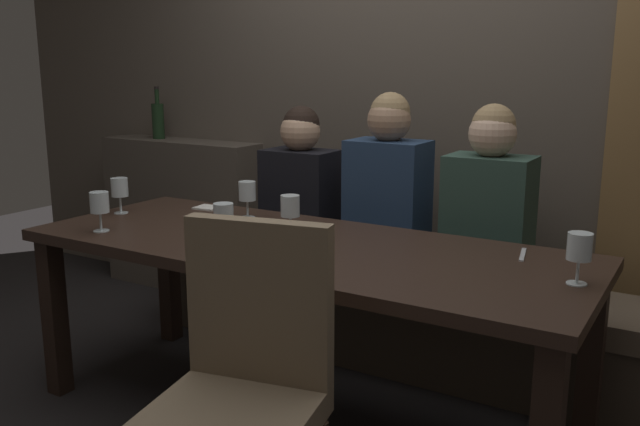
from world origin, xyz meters
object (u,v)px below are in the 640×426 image
object	(u,v)px
diner_far_end	(489,203)
wine_glass_near_right	(120,188)
diner_bearded	(388,188)
wine_glass_near_left	(580,248)
banquette_bench	(378,312)
wine_glass_far_right	(247,192)
dining_table	(300,264)
wine_glass_center_back	(290,207)
wine_glass_center_front	(99,203)
fork_on_table	(523,255)
diner_redhead	(301,186)
wine_glass_end_right	(224,217)
wine_bottle_dark_red	(158,120)
chair_near_side	(244,375)
espresso_cup	(261,249)

from	to	relation	value
diner_far_end	wine_glass_near_right	world-z (taller)	diner_far_end
diner_bearded	wine_glass_near_left	xyz separation A→B (m)	(0.98, -0.69, 0.01)
banquette_bench	wine_glass_far_right	bearing A→B (deg)	-133.33
dining_table	diner_far_end	distance (m)	0.88
banquette_bench	wine_glass_center_back	xyz separation A→B (m)	(-0.09, -0.63, 0.63)
wine_glass_center_front	banquette_bench	bearing A→B (deg)	50.73
banquette_bench	fork_on_table	world-z (taller)	fork_on_table
diner_redhead	wine_glass_end_right	xyz separation A→B (m)	(0.24, -0.91, 0.04)
diner_bearded	wine_bottle_dark_red	distance (m)	1.81
wine_glass_end_right	fork_on_table	xyz separation A→B (m)	(1.00, 0.45, -0.11)
wine_glass_center_front	wine_glass_far_right	bearing A→B (deg)	54.79
banquette_bench	wine_bottle_dark_red	bearing A→B (deg)	168.98
dining_table	banquette_bench	size ratio (longest dim) A/B	0.88
dining_table	wine_glass_end_right	world-z (taller)	wine_glass_end_right
wine_bottle_dark_red	wine_glass_center_front	distance (m)	1.62
chair_near_side	wine_glass_end_right	bearing A→B (deg)	132.70
wine_glass_far_right	espresso_cup	world-z (taller)	wine_glass_far_right
diner_bearded	banquette_bench	bearing A→B (deg)	-174.52
wine_glass_near_left	espresso_cup	distance (m)	1.06
diner_bearded	wine_glass_center_front	world-z (taller)	diner_bearded
chair_near_side	wine_glass_center_front	xyz separation A→B (m)	(-1.07, 0.45, 0.30)
dining_table	wine_glass_center_front	bearing A→B (deg)	-161.24
diner_redhead	wine_glass_far_right	distance (m)	0.48
espresso_cup	fork_on_table	xyz separation A→B (m)	(0.80, 0.49, -0.02)
wine_glass_near_right	fork_on_table	distance (m)	1.79
dining_table	chair_near_side	size ratio (longest dim) A/B	2.24
wine_bottle_dark_red	wine_glass_near_right	world-z (taller)	wine_bottle_dark_red
wine_glass_center_front	wine_glass_end_right	distance (m)	0.59
diner_redhead	wine_glass_near_right	world-z (taller)	diner_redhead
wine_glass_near_left	chair_near_side	bearing A→B (deg)	-134.80
diner_redhead	espresso_cup	distance (m)	1.06
diner_far_end	wine_glass_near_left	distance (m)	0.83
diner_redhead	wine_bottle_dark_red	size ratio (longest dim) A/B	2.33
wine_glass_end_right	wine_glass_far_right	distance (m)	0.49
dining_table	wine_glass_far_right	size ratio (longest dim) A/B	13.41
wine_glass_end_right	espresso_cup	size ratio (longest dim) A/B	1.37
wine_glass_near_right	dining_table	bearing A→B (deg)	-1.05
fork_on_table	wine_glass_center_back	bearing A→B (deg)	-178.95
wine_glass_end_right	wine_glass_center_front	bearing A→B (deg)	-172.33
diner_bearded	fork_on_table	size ratio (longest dim) A/B	4.93
wine_glass_center_back	espresso_cup	world-z (taller)	wine_glass_center_back
banquette_bench	espresso_cup	world-z (taller)	espresso_cup
diner_bearded	wine_bottle_dark_red	size ratio (longest dim) A/B	2.57
diner_far_end	fork_on_table	bearing A→B (deg)	-58.65
espresso_cup	fork_on_table	world-z (taller)	espresso_cup
wine_glass_center_back	espresso_cup	bearing A→B (deg)	-76.00
wine_glass_far_right	banquette_bench	bearing A→B (deg)	46.67
wine_glass_center_back	fork_on_table	bearing A→B (deg)	12.25
diner_redhead	wine_glass_near_right	size ratio (longest dim) A/B	4.64
wine_glass_near_right	wine_glass_far_right	size ratio (longest dim) A/B	1.00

